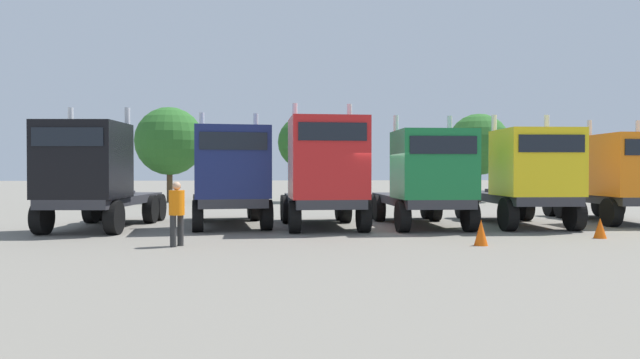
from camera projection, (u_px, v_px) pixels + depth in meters
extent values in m
plane|color=slate|center=(387.00, 231.00, 18.77)|extent=(200.00, 200.00, 0.00)
cube|color=#333338|center=(106.00, 200.00, 19.99)|extent=(2.76, 6.38, 0.30)
cube|color=black|center=(84.00, 160.00, 18.03)|extent=(2.60, 2.52, 2.38)
cube|color=black|center=(67.00, 137.00, 16.84)|extent=(2.09, 0.23, 0.55)
cylinder|color=silver|center=(128.00, 152.00, 19.33)|extent=(0.20, 0.20, 2.98)
cylinder|color=silver|center=(71.00, 152.00, 19.32)|extent=(0.20, 0.20, 2.98)
cylinder|color=#333338|center=(120.00, 192.00, 21.35)|extent=(1.20, 1.20, 0.12)
cylinder|color=black|center=(114.00, 218.00, 17.61)|extent=(0.44, 1.07, 1.05)
cylinder|color=black|center=(42.00, 218.00, 17.59)|extent=(0.44, 1.07, 1.05)
cylinder|color=black|center=(151.00, 209.00, 21.51)|extent=(0.44, 1.07, 1.05)
cylinder|color=black|center=(92.00, 209.00, 21.49)|extent=(0.44, 1.07, 1.05)
cylinder|color=black|center=(159.00, 207.00, 22.61)|extent=(0.44, 1.07, 1.05)
cylinder|color=black|center=(103.00, 207.00, 22.59)|extent=(0.44, 1.07, 1.05)
cube|color=#333338|center=(229.00, 199.00, 20.96)|extent=(2.87, 6.35, 0.30)
cube|color=navy|center=(231.00, 162.00, 19.14)|extent=(2.66, 2.71, 2.34)
cube|color=black|center=(234.00, 141.00, 17.91)|extent=(2.09, 0.27, 0.55)
cylinder|color=silver|center=(256.00, 155.00, 20.68)|extent=(0.20, 0.20, 2.94)
cylinder|color=silver|center=(202.00, 154.00, 20.29)|extent=(0.20, 0.20, 2.94)
cylinder|color=#333338|center=(227.00, 192.00, 22.28)|extent=(1.22, 1.22, 0.12)
cylinder|color=black|center=(266.00, 215.00, 18.87)|extent=(0.46, 1.05, 1.01)
cylinder|color=black|center=(198.00, 216.00, 18.42)|extent=(0.46, 1.05, 1.01)
cylinder|color=black|center=(255.00, 208.00, 22.63)|extent=(0.46, 1.05, 1.01)
cylinder|color=black|center=(198.00, 208.00, 22.17)|extent=(0.46, 1.05, 1.01)
cylinder|color=black|center=(252.00, 206.00, 23.71)|extent=(0.46, 1.05, 1.01)
cylinder|color=black|center=(198.00, 207.00, 23.25)|extent=(0.46, 1.05, 1.01)
cube|color=#333338|center=(321.00, 200.00, 20.32)|extent=(2.34, 5.83, 0.30)
cube|color=red|center=(327.00, 158.00, 18.58)|extent=(2.46, 2.36, 2.60)
cube|color=black|center=(333.00, 131.00, 17.40)|extent=(2.10, 0.09, 0.55)
cylinder|color=silver|center=(349.00, 150.00, 19.98)|extent=(0.18, 0.18, 3.20)
cylinder|color=silver|center=(295.00, 150.00, 19.75)|extent=(0.18, 0.18, 3.20)
cylinder|color=#333338|center=(317.00, 193.00, 21.58)|extent=(1.13, 1.13, 0.12)
cylinder|color=black|center=(364.00, 216.00, 18.29)|extent=(0.38, 1.02, 1.02)
cylinder|color=black|center=(295.00, 217.00, 18.02)|extent=(0.38, 1.02, 1.02)
cylinder|color=black|center=(345.00, 209.00, 21.74)|extent=(0.38, 1.02, 1.02)
cylinder|color=black|center=(287.00, 210.00, 21.47)|extent=(0.38, 1.02, 1.02)
cylinder|color=black|center=(341.00, 207.00, 22.83)|extent=(0.38, 1.02, 1.02)
cylinder|color=black|center=(285.00, 208.00, 22.56)|extent=(0.38, 1.02, 1.02)
cube|color=#333338|center=(417.00, 200.00, 20.81)|extent=(2.30, 6.36, 0.30)
cube|color=#197238|center=(433.00, 164.00, 18.76)|extent=(2.43, 2.28, 2.22)
cube|color=black|center=(443.00, 145.00, 17.61)|extent=(2.10, 0.07, 0.55)
cylinder|color=silver|center=(450.00, 156.00, 20.10)|extent=(0.18, 0.18, 2.82)
cylinder|color=silver|center=(396.00, 156.00, 19.94)|extent=(0.18, 0.18, 2.82)
cylinder|color=#333338|center=(408.00, 193.00, 22.20)|extent=(1.12, 1.12, 0.12)
cylinder|color=black|center=(470.00, 216.00, 18.45)|extent=(0.37, 1.01, 1.01)
cylinder|color=black|center=(403.00, 217.00, 18.27)|extent=(0.37, 1.01, 1.01)
cylinder|color=black|center=(435.00, 208.00, 22.47)|extent=(0.37, 1.01, 1.01)
cylinder|color=black|center=(379.00, 208.00, 22.28)|extent=(0.37, 1.01, 1.01)
cylinder|color=black|center=(427.00, 206.00, 23.56)|extent=(0.37, 1.01, 1.01)
cylinder|color=black|center=(374.00, 207.00, 23.38)|extent=(0.37, 1.01, 1.01)
cube|color=#333338|center=(513.00, 197.00, 21.10)|extent=(2.51, 6.35, 0.30)
cube|color=yellow|center=(536.00, 162.00, 19.11)|extent=(2.51, 2.41, 2.20)
cube|color=black|center=(552.00, 143.00, 17.93)|extent=(2.10, 0.15, 0.55)
cylinder|color=silver|center=(547.00, 155.00, 20.45)|extent=(0.19, 0.19, 2.80)
cylinder|color=silver|center=(494.00, 155.00, 20.35)|extent=(0.19, 0.19, 2.80)
cylinder|color=#333338|center=(499.00, 190.00, 22.47)|extent=(1.15, 1.15, 0.12)
cylinder|color=black|center=(574.00, 214.00, 18.74)|extent=(0.40, 1.10, 1.08)
cylinder|color=black|center=(508.00, 214.00, 18.63)|extent=(0.40, 1.10, 1.08)
cylinder|color=black|center=(525.00, 207.00, 22.68)|extent=(0.40, 1.10, 1.08)
cylinder|color=black|center=(470.00, 207.00, 22.57)|extent=(0.40, 1.10, 1.08)
cylinder|color=black|center=(515.00, 205.00, 23.78)|extent=(0.40, 1.10, 1.08)
cylinder|color=black|center=(462.00, 205.00, 23.67)|extent=(0.40, 1.10, 1.08)
cube|color=#333338|center=(607.00, 198.00, 22.40)|extent=(2.51, 6.02, 0.30)
cube|color=orange|center=(634.00, 165.00, 20.60)|extent=(2.52, 2.48, 2.22)
cylinder|color=silver|center=(638.00, 158.00, 21.97)|extent=(0.19, 0.19, 2.82)
cylinder|color=silver|center=(589.00, 157.00, 21.89)|extent=(0.19, 0.19, 2.82)
cylinder|color=#333338|center=(590.00, 191.00, 23.69)|extent=(1.16, 1.16, 0.12)
cylinder|color=black|center=(611.00, 212.00, 20.10)|extent=(0.40, 1.02, 1.00)
cylinder|color=black|center=(615.00, 206.00, 23.81)|extent=(0.40, 1.02, 1.00)
cylinder|color=black|center=(563.00, 206.00, 23.71)|extent=(0.40, 1.02, 1.00)
cylinder|color=black|center=(601.00, 204.00, 24.91)|extent=(0.40, 1.02, 1.00)
cylinder|color=black|center=(551.00, 205.00, 24.81)|extent=(0.40, 1.02, 1.00)
cylinder|color=#2C2C2C|center=(173.00, 231.00, 14.74)|extent=(0.22, 0.22, 0.81)
cylinder|color=#2C2C2C|center=(180.00, 230.00, 14.99)|extent=(0.22, 0.22, 0.81)
cylinder|color=orange|center=(177.00, 203.00, 14.85)|extent=(0.55, 0.55, 0.64)
sphere|color=tan|center=(177.00, 186.00, 14.85)|extent=(0.22, 0.22, 0.22)
cone|color=#F2590C|center=(481.00, 233.00, 15.05)|extent=(0.36, 0.36, 0.67)
cone|color=#F2590C|center=(600.00, 228.00, 16.67)|extent=(0.36, 0.36, 0.59)
cylinder|color=#4C3823|center=(170.00, 185.00, 36.23)|extent=(0.36, 0.36, 2.12)
sphere|color=#286023|center=(169.00, 141.00, 36.19)|extent=(4.28, 4.28, 4.28)
cylinder|color=#4C3823|center=(305.00, 183.00, 36.11)|extent=(0.36, 0.36, 2.40)
sphere|color=#286023|center=(305.00, 142.00, 36.07)|extent=(3.36, 3.36, 3.36)
cylinder|color=#4C3823|center=(478.00, 185.00, 36.51)|extent=(0.36, 0.36, 2.08)
sphere|color=#286023|center=(479.00, 144.00, 36.47)|extent=(3.88, 3.88, 3.88)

